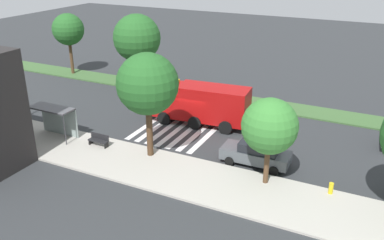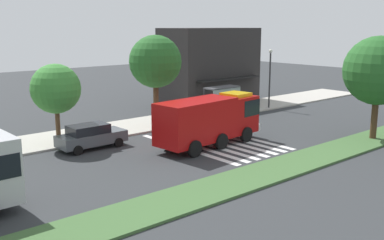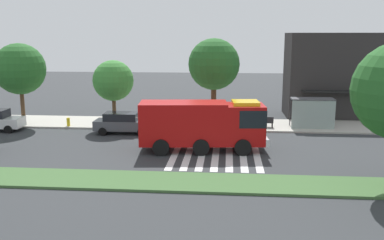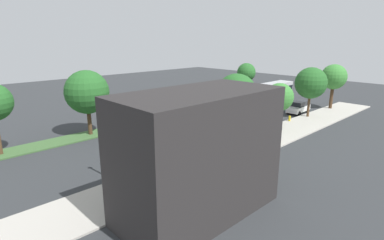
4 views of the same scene
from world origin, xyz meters
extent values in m
plane|color=#2D3033|center=(0.00, 0.00, 0.00)|extent=(120.00, 120.00, 0.00)
cube|color=#ADA89E|center=(0.00, 8.03, 0.07)|extent=(60.00, 4.99, 0.14)
cube|color=#3D6033|center=(0.00, -7.03, 0.07)|extent=(60.00, 3.00, 0.14)
cube|color=silver|center=(-1.87, 0.00, 0.01)|extent=(0.45, 9.96, 0.01)
cube|color=silver|center=(-0.97, 0.00, 0.01)|extent=(0.45, 9.96, 0.01)
cube|color=silver|center=(-0.07, 0.00, 0.01)|extent=(0.45, 9.96, 0.01)
cube|color=silver|center=(0.83, 0.00, 0.01)|extent=(0.45, 9.96, 0.01)
cube|color=silver|center=(1.73, 0.00, 0.01)|extent=(0.45, 9.96, 0.01)
cube|color=silver|center=(2.63, 0.00, 0.01)|extent=(0.45, 9.96, 0.01)
cube|color=silver|center=(3.53, 0.00, 0.01)|extent=(0.45, 9.96, 0.01)
cube|color=#A50C0C|center=(2.76, -0.12, 1.87)|extent=(2.71, 2.68, 2.65)
cube|color=#A50C0C|center=(-1.39, -0.50, 1.95)|extent=(6.03, 2.98, 2.81)
cube|color=black|center=(3.13, -0.09, 2.40)|extent=(2.02, 2.64, 1.17)
cube|color=silver|center=(4.10, 0.00, 0.80)|extent=(0.46, 2.48, 0.50)
cube|color=yellow|center=(2.76, -0.12, 3.32)|extent=(1.90, 1.88, 0.24)
cylinder|color=black|center=(2.40, 1.08, 0.55)|extent=(1.12, 0.40, 1.10)
cylinder|color=black|center=(2.62, -1.37, 0.55)|extent=(1.12, 0.40, 1.10)
cylinder|color=black|center=(-2.96, 0.60, 0.55)|extent=(1.12, 0.40, 1.10)
cylinder|color=black|center=(-2.74, -1.86, 0.55)|extent=(1.12, 0.40, 1.10)
cylinder|color=black|center=(-0.34, 0.83, 0.55)|extent=(1.12, 0.40, 1.10)
cylinder|color=black|center=(-0.12, -1.62, 0.55)|extent=(1.12, 0.40, 1.10)
cylinder|color=black|center=(-16.10, 5.30, 0.32)|extent=(0.65, 0.25, 0.64)
cylinder|color=black|center=(-16.01, 3.51, 0.32)|extent=(0.65, 0.25, 0.64)
cube|color=#474C51|center=(-6.67, 4.33, 0.70)|extent=(4.71, 1.92, 0.76)
cube|color=black|center=(-6.91, 4.33, 1.38)|extent=(2.64, 1.66, 0.60)
cylinder|color=black|center=(-5.14, 5.28, 0.32)|extent=(0.64, 0.23, 0.64)
cylinder|color=black|center=(-5.12, 3.43, 0.32)|extent=(0.64, 0.23, 0.64)
cylinder|color=black|center=(-8.23, 5.24, 0.32)|extent=(0.64, 0.23, 0.64)
cylinder|color=black|center=(-8.20, 3.39, 0.32)|extent=(0.64, 0.23, 0.64)
cube|color=#4C4C51|center=(8.61, 7.28, 2.54)|extent=(3.50, 1.40, 0.12)
cube|color=#8C9E99|center=(8.61, 6.62, 1.34)|extent=(3.50, 0.08, 2.40)
cylinder|color=#333338|center=(6.91, 7.93, 1.34)|extent=(0.08, 0.08, 2.40)
cylinder|color=#333338|center=(10.31, 7.93, 1.34)|extent=(0.08, 0.08, 2.40)
cube|color=black|center=(4.61, 7.03, 0.55)|extent=(1.60, 0.50, 0.08)
cube|color=black|center=(4.61, 6.81, 0.82)|extent=(1.60, 0.06, 0.45)
cube|color=black|center=(3.89, 7.03, 0.33)|extent=(0.08, 0.45, 0.37)
cube|color=black|center=(5.33, 7.03, 0.33)|extent=(0.08, 0.45, 0.37)
cube|color=#282626|center=(12.42, 13.15, 3.98)|extent=(10.51, 5.25, 7.96)
cube|color=black|center=(12.42, 10.12, 2.80)|extent=(8.41, 0.80, 0.16)
cylinder|color=#513823|center=(-16.16, 6.53, 1.77)|extent=(0.34, 0.34, 3.26)
sphere|color=#235B23|center=(-16.16, 6.53, 4.93)|extent=(4.36, 4.36, 4.36)
cylinder|color=#513823|center=(-8.07, 6.53, 1.47)|extent=(0.32, 0.32, 2.67)
sphere|color=#387F33|center=(-8.07, 6.53, 4.01)|extent=(3.43, 3.43, 3.43)
cylinder|color=#47301E|center=(0.39, 6.53, 2.05)|extent=(0.44, 0.44, 3.82)
sphere|color=#235B23|center=(0.39, 6.53, 5.43)|extent=(4.21, 4.21, 4.21)
cylinder|color=gold|center=(-11.97, 6.03, 0.49)|extent=(0.28, 0.28, 0.70)
camera|label=1|loc=(-13.87, 28.81, 13.92)|focal=38.75mm
camera|label=2|loc=(-21.06, -22.98, 8.30)|focal=42.50mm
camera|label=3|loc=(1.60, -28.68, 7.83)|focal=40.05mm
camera|label=4|loc=(24.98, 25.76, 11.00)|focal=28.57mm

